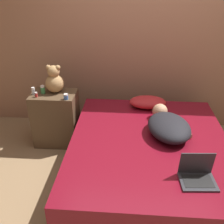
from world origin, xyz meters
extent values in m
plane|color=#937551|center=(0.00, 0.00, 0.00)|extent=(12.00, 12.00, 0.00)
cube|color=#996B51|center=(0.00, 1.24, 1.30)|extent=(8.00, 0.06, 2.60)
cube|color=#4C331E|center=(0.00, 0.00, 0.13)|extent=(1.64, 1.92, 0.25)
cube|color=maroon|center=(0.00, 0.00, 0.37)|extent=(1.61, 1.88, 0.24)
cube|color=brown|center=(-1.15, 0.63, 0.35)|extent=(0.54, 0.39, 0.69)
ellipsoid|color=red|center=(0.01, 0.74, 0.56)|extent=(0.46, 0.28, 0.14)
ellipsoid|color=black|center=(0.20, 0.12, 0.58)|extent=(0.52, 0.65, 0.19)
sphere|color=tan|center=(0.14, 0.48, 0.58)|extent=(0.17, 0.17, 0.17)
cylinder|color=tan|center=(0.38, 0.18, 0.52)|extent=(0.10, 0.27, 0.06)
cube|color=#333338|center=(0.36, -0.59, 0.50)|extent=(0.30, 0.24, 0.02)
cube|color=black|center=(0.36, -0.59, 0.51)|extent=(0.24, 0.17, 0.00)
cube|color=#333338|center=(0.35, -0.49, 0.61)|extent=(0.28, 0.05, 0.21)
cube|color=black|center=(0.35, -0.49, 0.61)|extent=(0.25, 0.04, 0.19)
sphere|color=tan|center=(-1.14, 0.68, 0.81)|extent=(0.22, 0.22, 0.22)
sphere|color=tan|center=(-1.14, 0.68, 0.96)|extent=(0.15, 0.15, 0.15)
sphere|color=tan|center=(-1.19, 0.68, 1.01)|extent=(0.06, 0.06, 0.06)
sphere|color=tan|center=(-1.08, 0.68, 1.01)|extent=(0.06, 0.06, 0.06)
cylinder|color=#3D8E4C|center=(-1.28, 0.62, 0.73)|extent=(0.05, 0.05, 0.08)
cylinder|color=white|center=(-1.28, 0.62, 0.78)|extent=(0.05, 0.05, 0.02)
cylinder|color=#B72D2D|center=(-1.32, 0.51, 0.72)|extent=(0.03, 0.03, 0.05)
cylinder|color=white|center=(-1.32, 0.51, 0.75)|extent=(0.03, 0.03, 0.01)
cylinder|color=silver|center=(-1.38, 0.58, 0.73)|extent=(0.04, 0.04, 0.07)
cylinder|color=white|center=(-1.38, 0.58, 0.78)|extent=(0.04, 0.04, 0.02)
cylinder|color=#3866B2|center=(-0.96, 0.47, 0.72)|extent=(0.05, 0.05, 0.05)
cylinder|color=white|center=(-0.96, 0.47, 0.75)|extent=(0.05, 0.05, 0.01)
camera|label=1|loc=(-0.21, -2.24, 1.99)|focal=42.00mm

